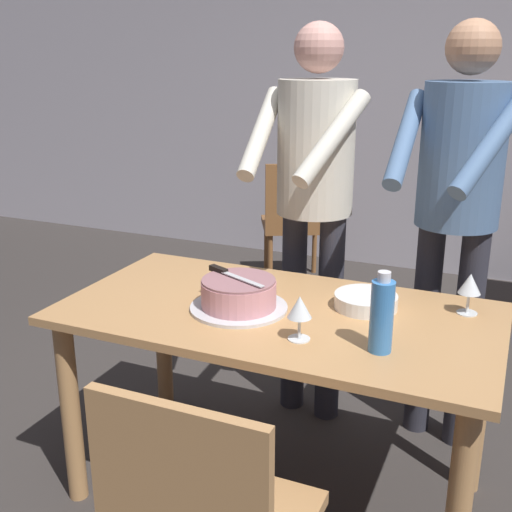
{
  "coord_description": "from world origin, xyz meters",
  "views": [
    {
      "loc": [
        0.74,
        -1.89,
        1.6
      ],
      "look_at": [
        -0.13,
        0.1,
        0.9
      ],
      "focal_mm": 44.3,
      "sensor_mm": 36.0,
      "label": 1
    }
  ],
  "objects": [
    {
      "name": "plate_stack",
      "position": [
        0.27,
        0.14,
        0.78
      ],
      "size": [
        0.22,
        0.22,
        0.05
      ],
      "color": "white",
      "rests_on": "main_dining_table"
    },
    {
      "name": "cake_knife",
      "position": [
        -0.19,
        -0.02,
        0.87
      ],
      "size": [
        0.26,
        0.13,
        0.02
      ],
      "color": "silver",
      "rests_on": "cake_on_platter"
    },
    {
      "name": "water_bottle",
      "position": [
        0.4,
        -0.17,
        0.86
      ],
      "size": [
        0.07,
        0.07,
        0.25
      ],
      "color": "#387AC6",
      "rests_on": "main_dining_table"
    },
    {
      "name": "cake_on_platter",
      "position": [
        -0.13,
        -0.05,
        0.8
      ],
      "size": [
        0.34,
        0.34,
        0.11
      ],
      "color": "silver",
      "rests_on": "main_dining_table"
    },
    {
      "name": "background_chair_0",
      "position": [
        -0.72,
        2.17,
        0.49
      ],
      "size": [
        0.59,
        0.59,
        0.9
      ],
      "color": "brown",
      "rests_on": "ground_plane"
    },
    {
      "name": "ground_plane",
      "position": [
        0.0,
        0.0,
        0.0
      ],
      "size": [
        14.0,
        14.0,
        0.0
      ],
      "primitive_type": "plane",
      "color": "#383330"
    },
    {
      "name": "wine_glass_far",
      "position": [
        0.61,
        0.23,
        0.85
      ],
      "size": [
        0.08,
        0.08,
        0.14
      ],
      "color": "silver",
      "rests_on": "main_dining_table"
    },
    {
      "name": "main_dining_table",
      "position": [
        0.0,
        0.0,
        0.63
      ],
      "size": [
        1.5,
        0.79,
        0.75
      ],
      "color": "tan",
      "rests_on": "ground_plane"
    },
    {
      "name": "wine_glass_near",
      "position": [
        0.15,
        -0.19,
        0.85
      ],
      "size": [
        0.08,
        0.08,
        0.14
      ],
      "color": "silver",
      "rests_on": "main_dining_table"
    },
    {
      "name": "person_standing_beside",
      "position": [
        0.5,
        0.63,
        1.08
      ],
      "size": [
        0.46,
        0.58,
        1.72
      ],
      "color": "#2D2D38",
      "rests_on": "ground_plane"
    },
    {
      "name": "person_cutting_cake",
      "position": [
        -0.08,
        0.6,
        1.08
      ],
      "size": [
        0.46,
        0.57,
        1.72
      ],
      "color": "#2D2D38",
      "rests_on": "ground_plane"
    },
    {
      "name": "back_wall",
      "position": [
        0.0,
        2.93,
        1.35
      ],
      "size": [
        10.0,
        0.12,
        2.7
      ],
      "primitive_type": "cube",
      "color": "#ADA8B2",
      "rests_on": "ground_plane"
    }
  ]
}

